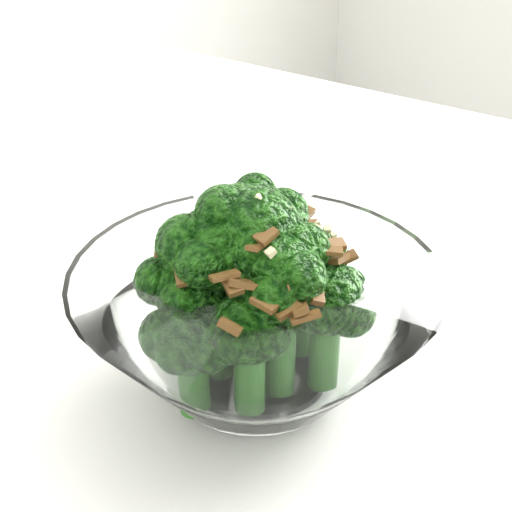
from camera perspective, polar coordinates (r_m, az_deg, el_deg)
broccoli_dish at (r=0.42m, az=-0.05°, el=-4.29°), size 0.20×0.20×0.12m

